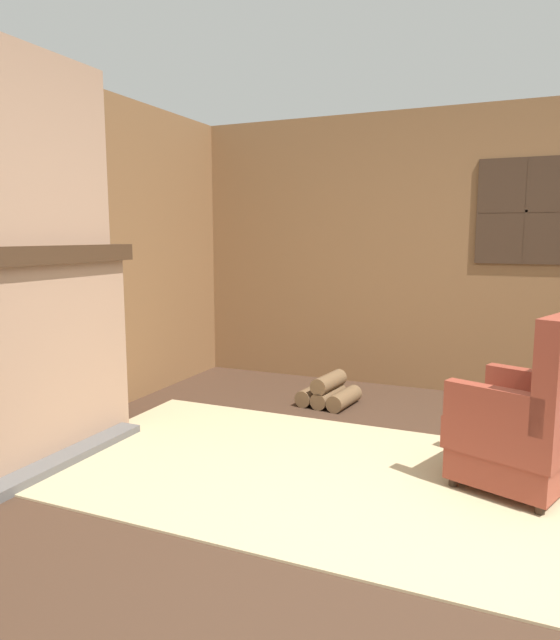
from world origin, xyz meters
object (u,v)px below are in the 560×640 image
Objects in this scene: storage_case at (78,234)px; decorative_plate_on_mantel at (10,227)px; armchair at (525,425)px; firewood_stack at (329,393)px.

storage_case is 0.55m from decorative_plate_on_mantel.
armchair is at bearing 14.25° from decorative_plate_on_mantel.
storage_case reaches higher than firewood_stack.
firewood_stack is (-1.50, 1.11, -0.27)m from armchair.
firewood_stack is 2.30× the size of storage_case.
firewood_stack is 2.32m from storage_case.
storage_case is 0.92× the size of decorative_plate_on_mantel.
decorative_plate_on_mantel is at bearing 34.62° from armchair.
decorative_plate_on_mantel is at bearing -127.65° from firewood_stack.
armchair is 4.49× the size of decorative_plate_on_mantel.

